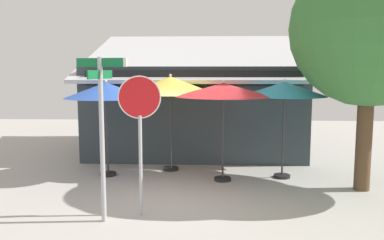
{
  "coord_description": "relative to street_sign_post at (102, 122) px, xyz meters",
  "views": [
    {
      "loc": [
        0.43,
        -8.89,
        2.86
      ],
      "look_at": [
        -0.02,
        1.2,
        1.6
      ],
      "focal_mm": 36.77,
      "sensor_mm": 36.0,
      "label": 1
    }
  ],
  "objects": [
    {
      "name": "ground_plane",
      "position": [
        1.57,
        1.74,
        -1.97
      ],
      "size": [
        28.0,
        28.0,
        0.1
      ],
      "primitive_type": "cube",
      "color": "#ADA8A0"
    },
    {
      "name": "cafe_building",
      "position": [
        1.52,
        7.28,
        -0.33
      ],
      "size": [
        7.58,
        5.81,
        4.35
      ],
      "color": "#333D42",
      "rests_on": "ground"
    },
    {
      "name": "street_sign_post",
      "position": [
        0.0,
        0.0,
        0.0
      ],
      "size": [
        0.98,
        0.92,
        3.12
      ],
      "color": "#A8AAB2",
      "rests_on": "ground"
    },
    {
      "name": "stop_sign",
      "position": [
        0.65,
        0.37,
        0.04
      ],
      "size": [
        0.82,
        0.2,
        2.78
      ],
      "color": "#A8AAB2",
      "rests_on": "ground"
    },
    {
      "name": "patio_umbrella_royal_blue_left",
      "position": [
        -0.78,
        3.31,
        0.41
      ],
      "size": [
        2.22,
        2.22,
        2.63
      ],
      "color": "black",
      "rests_on": "ground"
    },
    {
      "name": "patio_umbrella_mustard_center",
      "position": [
        0.89,
        3.97,
        0.53
      ],
      "size": [
        2.54,
        2.54,
        2.78
      ],
      "color": "black",
      "rests_on": "ground"
    },
    {
      "name": "patio_umbrella_crimson_right",
      "position": [
        2.36,
        2.93,
        0.45
      ],
      "size": [
        2.51,
        2.51,
        2.63
      ],
      "color": "black",
      "rests_on": "ground"
    },
    {
      "name": "patio_umbrella_teal_far_right",
      "position": [
        3.97,
        3.29,
        0.45
      ],
      "size": [
        2.22,
        2.22,
        2.65
      ],
      "color": "black",
      "rests_on": "ground"
    }
  ]
}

